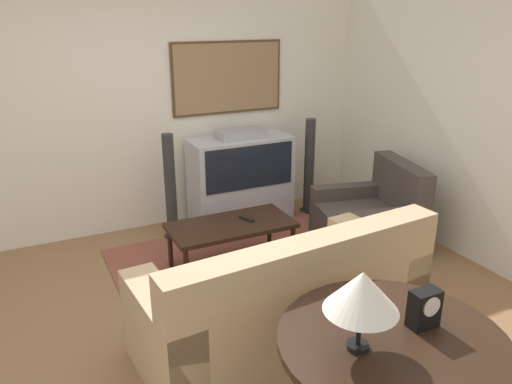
# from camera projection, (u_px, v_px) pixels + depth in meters

# --- Properties ---
(ground_plane) EXTENTS (12.00, 12.00, 0.00)m
(ground_plane) POSITION_uv_depth(u_px,v_px,m) (217.00, 324.00, 3.85)
(ground_plane) COLOR #8E6642
(wall_back) EXTENTS (12.00, 0.10, 2.70)m
(wall_back) POSITION_uv_depth(u_px,v_px,m) (139.00, 105.00, 5.19)
(wall_back) COLOR silver
(wall_back) RESTS_ON ground_plane
(wall_right) EXTENTS (0.06, 12.00, 2.70)m
(wall_right) POSITION_uv_depth(u_px,v_px,m) (486.00, 120.00, 4.47)
(wall_right) COLOR silver
(wall_right) RESTS_ON ground_plane
(area_rug) EXTENTS (2.36, 1.77, 0.01)m
(area_rug) POSITION_uv_depth(u_px,v_px,m) (244.00, 264.00, 4.75)
(area_rug) COLOR brown
(area_rug) RESTS_ON ground_plane
(tv) EXTENTS (1.12, 0.50, 1.06)m
(tv) POSITION_uv_depth(u_px,v_px,m) (241.00, 179.00, 5.58)
(tv) COLOR #B7B7BC
(tv) RESTS_ON ground_plane
(couch) EXTENTS (2.09, 1.07, 0.95)m
(couch) POSITION_uv_depth(u_px,v_px,m) (284.00, 303.00, 3.51)
(couch) COLOR tan
(couch) RESTS_ON ground_plane
(armchair) EXTENTS (1.08, 1.10, 0.86)m
(armchair) POSITION_uv_depth(u_px,v_px,m) (370.00, 220.00, 5.07)
(armchair) COLOR #473D38
(armchair) RESTS_ON ground_plane
(coffee_table) EXTENTS (1.13, 0.57, 0.45)m
(coffee_table) POSITION_uv_depth(u_px,v_px,m) (231.00, 228.00, 4.56)
(coffee_table) COLOR black
(coffee_table) RESTS_ON ground_plane
(console_table) EXTENTS (1.16, 1.16, 0.75)m
(console_table) POSITION_uv_depth(u_px,v_px,m) (393.00, 350.00, 2.48)
(console_table) COLOR black
(console_table) RESTS_ON ground_plane
(table_lamp) EXTENTS (0.36, 0.36, 0.41)m
(table_lamp) POSITION_uv_depth(u_px,v_px,m) (362.00, 292.00, 2.29)
(table_lamp) COLOR black
(table_lamp) RESTS_ON console_table
(mantel_clock) EXTENTS (0.16, 0.10, 0.21)m
(mantel_clock) POSITION_uv_depth(u_px,v_px,m) (424.00, 309.00, 2.53)
(mantel_clock) COLOR black
(mantel_clock) RESTS_ON console_table
(remote) EXTENTS (0.10, 0.17, 0.02)m
(remote) POSITION_uv_depth(u_px,v_px,m) (247.00, 219.00, 4.62)
(remote) COLOR black
(remote) RESTS_ON coffee_table
(speaker_tower_left) EXTENTS (0.20, 0.20, 1.13)m
(speaker_tower_left) POSITION_uv_depth(u_px,v_px,m) (170.00, 190.00, 5.15)
(speaker_tower_left) COLOR black
(speaker_tower_left) RESTS_ON ground_plane
(speaker_tower_right) EXTENTS (0.20, 0.20, 1.13)m
(speaker_tower_right) POSITION_uv_depth(u_px,v_px,m) (309.00, 169.00, 5.84)
(speaker_tower_right) COLOR black
(speaker_tower_right) RESTS_ON ground_plane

